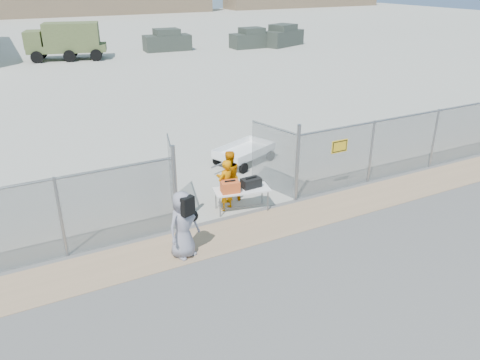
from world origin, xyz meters
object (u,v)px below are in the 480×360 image
security_worker_right (229,176)px  visitor (183,225)px  security_worker_left (226,185)px  utility_trailer (244,154)px  folding_table (242,199)px

security_worker_right → visitor: (-2.42, -2.32, 0.06)m
security_worker_left → security_worker_right: security_worker_right is taller
security_worker_left → visitor: bearing=19.1°
security_worker_right → utility_trailer: 3.30m
folding_table → security_worker_left: (-0.39, 0.28, 0.45)m
visitor → utility_trailer: visitor is taller
security_worker_left → utility_trailer: size_ratio=0.54×
security_worker_left → utility_trailer: bearing=-148.5°
security_worker_left → visitor: 2.76m
security_worker_left → security_worker_right: (0.35, 0.51, 0.03)m
security_worker_left → utility_trailer: (2.30, 3.12, -0.45)m
visitor → utility_trailer: bearing=29.6°
security_worker_right → security_worker_left: bearing=60.5°
folding_table → utility_trailer: (1.90, 3.40, 0.00)m
folding_table → visitor: bearing=-136.0°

